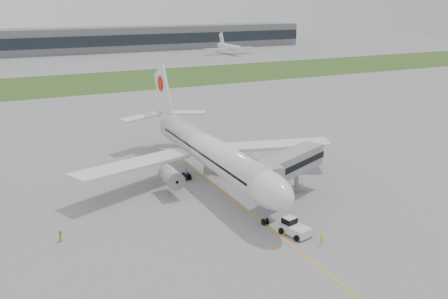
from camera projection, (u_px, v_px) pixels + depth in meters
name	position (u px, v px, depth m)	size (l,w,h in m)	color
ground	(220.00, 189.00, 83.29)	(600.00, 600.00, 0.00)	#969598
apron_markings	(233.00, 200.00, 78.98)	(70.00, 70.00, 0.04)	#F3A615
grass_strip	(84.00, 83.00, 186.75)	(600.00, 50.00, 0.02)	#37531F
terminal_building	(46.00, 42.00, 279.44)	(320.00, 22.30, 14.00)	slate
airliner	(208.00, 149.00, 85.83)	(48.13, 53.95, 17.88)	white
pushback_tug	(294.00, 227.00, 67.31)	(3.63, 4.61, 2.13)	silver
jet_bridge	(287.00, 166.00, 77.26)	(15.78, 10.87, 7.68)	gray
safety_cone_left	(275.00, 247.00, 63.41)	(0.43, 0.43, 0.60)	orange
safety_cone_right	(284.00, 234.00, 66.92)	(0.38, 0.38, 0.52)	orange
ground_crew_near	(321.00, 238.00, 64.44)	(0.64, 0.42, 1.74)	#C6FF2A
ground_crew_far	(61.00, 236.00, 65.41)	(0.74, 0.58, 1.53)	#98E426
distant_aircraft_right	(230.00, 54.00, 282.17)	(29.69, 26.20, 11.35)	white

